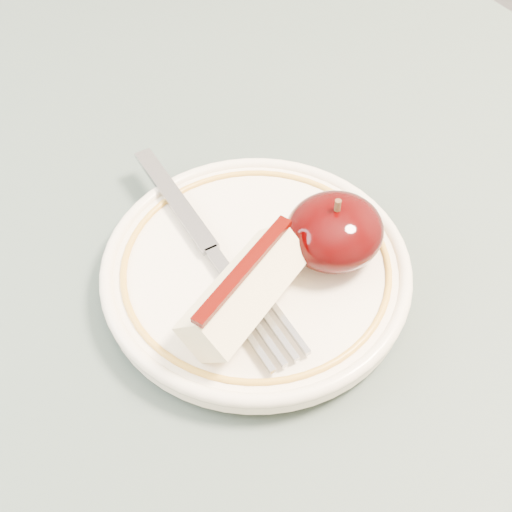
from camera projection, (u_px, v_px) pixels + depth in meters
table at (154, 372)px, 0.52m from camera, size 0.90×0.90×0.75m
plate at (256, 270)px, 0.45m from camera, size 0.20×0.20×0.02m
apple_half at (334, 231)px, 0.44m from camera, size 0.06×0.06×0.05m
apple_wedge at (244, 290)px, 0.41m from camera, size 0.10×0.07×0.04m
fork at (212, 251)px, 0.45m from camera, size 0.03×0.20×0.00m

